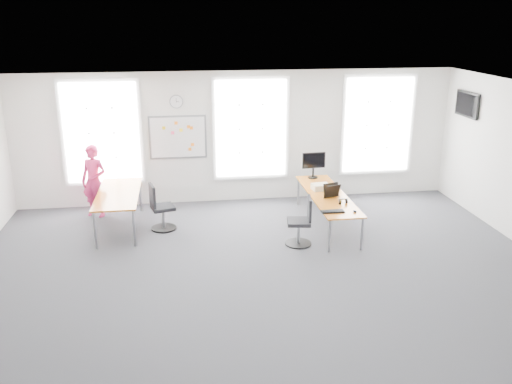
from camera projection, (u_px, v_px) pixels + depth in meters
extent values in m
plane|color=#2B2B31|center=(265.00, 277.00, 9.06)|extent=(10.00, 10.00, 0.00)
plane|color=silver|center=(266.00, 97.00, 8.12)|extent=(10.00, 10.00, 0.00)
plane|color=white|center=(238.00, 137.00, 12.35)|extent=(10.00, 0.00, 10.00)
plane|color=white|center=(336.00, 331.00, 4.83)|extent=(10.00, 0.00, 10.00)
cube|color=silver|center=(102.00, 133.00, 11.85)|extent=(1.60, 0.06, 2.20)
cube|color=silver|center=(251.00, 129.00, 12.30)|extent=(1.60, 0.06, 2.20)
cube|color=silver|center=(377.00, 125.00, 12.70)|extent=(1.60, 0.06, 2.20)
cube|color=#C55417|center=(327.00, 195.00, 11.07)|extent=(0.74, 2.76, 0.03)
cylinder|color=gray|center=(329.00, 236.00, 9.89)|extent=(0.05, 0.05, 0.64)
cylinder|color=gray|center=(362.00, 234.00, 9.97)|extent=(0.05, 0.05, 0.64)
cylinder|color=gray|center=(298.00, 191.00, 12.37)|extent=(0.05, 0.05, 0.64)
cylinder|color=gray|center=(325.00, 190.00, 12.45)|extent=(0.05, 0.05, 0.64)
cube|color=#C55417|center=(118.00, 194.00, 10.89)|extent=(0.83, 2.08, 0.03)
cylinder|color=gray|center=(95.00, 230.00, 10.04)|extent=(0.05, 0.05, 0.73)
cylinder|color=gray|center=(134.00, 228.00, 10.13)|extent=(0.05, 0.05, 0.73)
cylinder|color=gray|center=(107.00, 197.00, 11.88)|extent=(0.05, 0.05, 0.73)
cylinder|color=gray|center=(140.00, 195.00, 11.97)|extent=(0.05, 0.05, 0.73)
cylinder|color=black|center=(298.00, 243.00, 10.33)|extent=(0.50, 0.50, 0.03)
cylinder|color=gray|center=(298.00, 233.00, 10.26)|extent=(0.06, 0.06, 0.41)
cube|color=black|center=(299.00, 222.00, 10.19)|extent=(0.49, 0.49, 0.07)
cube|color=black|center=(310.00, 208.00, 10.11)|extent=(0.11, 0.41, 0.44)
cylinder|color=black|center=(164.00, 228.00, 11.07)|extent=(0.51, 0.51, 0.03)
cylinder|color=gray|center=(163.00, 218.00, 11.00)|extent=(0.06, 0.06, 0.42)
cube|color=black|center=(163.00, 207.00, 10.93)|extent=(0.53, 0.53, 0.07)
cube|color=black|center=(152.00, 196.00, 10.77)|extent=(0.15, 0.41, 0.44)
imported|color=#CF2760|center=(94.00, 181.00, 11.56)|extent=(0.67, 0.57, 1.56)
cube|color=white|center=(178.00, 137.00, 12.12)|extent=(1.20, 0.03, 0.90)
cylinder|color=gray|center=(176.00, 102.00, 11.87)|extent=(0.30, 0.04, 0.30)
cube|color=black|center=(467.00, 104.00, 11.82)|extent=(0.06, 0.90, 0.55)
cube|color=black|center=(333.00, 212.00, 10.07)|extent=(0.44, 0.16, 0.02)
ellipsoid|color=black|center=(355.00, 211.00, 10.06)|extent=(0.09, 0.12, 0.04)
cylinder|color=black|center=(340.00, 204.00, 10.51)|extent=(0.06, 0.06, 0.01)
cylinder|color=black|center=(340.00, 201.00, 10.53)|extent=(0.04, 0.08, 0.08)
cylinder|color=black|center=(346.00, 201.00, 10.54)|extent=(0.04, 0.08, 0.08)
cylinder|color=gold|center=(340.00, 201.00, 10.53)|extent=(0.01, 0.09, 0.09)
cube|color=black|center=(343.00, 199.00, 10.52)|extent=(0.15, 0.02, 0.01)
cube|color=black|center=(331.00, 190.00, 10.89)|extent=(0.35, 0.18, 0.28)
cube|color=orange|center=(332.00, 192.00, 10.81)|extent=(0.34, 0.19, 0.26)
cube|color=black|center=(332.00, 191.00, 10.80)|extent=(0.36, 0.20, 0.27)
cube|color=#F3EBBE|center=(321.00, 187.00, 11.34)|extent=(0.38, 0.31, 0.12)
cylinder|color=black|center=(313.00, 177.00, 12.17)|extent=(0.22, 0.22, 0.02)
cylinder|color=black|center=(313.00, 173.00, 12.13)|extent=(0.04, 0.04, 0.22)
cube|color=black|center=(314.00, 160.00, 12.02)|extent=(0.53, 0.07, 0.35)
cube|color=black|center=(314.00, 161.00, 12.01)|extent=(0.49, 0.04, 0.32)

